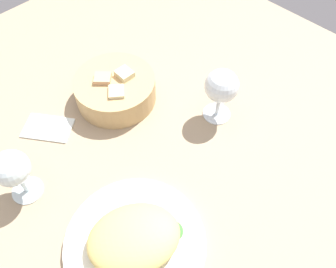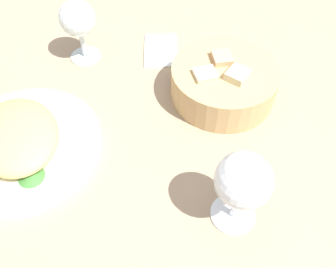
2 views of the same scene
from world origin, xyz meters
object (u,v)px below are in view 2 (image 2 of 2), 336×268
(plate, at_px, (23,146))
(folded_napkin, at_px, (161,49))
(wine_glass_far, at_px, (78,21))
(wine_glass_near, at_px, (243,183))
(bread_basket, at_px, (223,82))

(plate, height_order, folded_napkin, plate)
(wine_glass_far, xyz_separation_m, folded_napkin, (0.12, 0.11, -0.08))
(plate, relative_size, folded_napkin, 2.39)
(wine_glass_near, bearing_deg, bread_basket, 123.19)
(wine_glass_near, bearing_deg, wine_glass_far, 161.39)
(plate, xyz_separation_m, wine_glass_far, (-0.08, 0.24, 0.08))
(plate, xyz_separation_m, bread_basket, (0.21, 0.30, 0.03))
(wine_glass_far, bearing_deg, plate, -71.06)
(bread_basket, height_order, wine_glass_far, wine_glass_far)
(wine_glass_far, bearing_deg, wine_glass_near, -18.61)
(plate, height_order, wine_glass_far, wine_glass_far)
(wine_glass_near, height_order, wine_glass_far, wine_glass_near)
(plate, bearing_deg, folded_napkin, 83.85)
(plate, relative_size, wine_glass_near, 1.94)
(wine_glass_far, bearing_deg, folded_napkin, 41.77)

